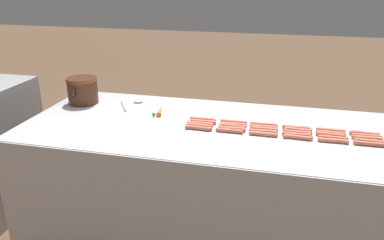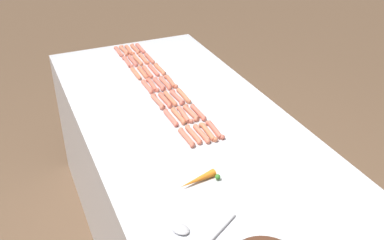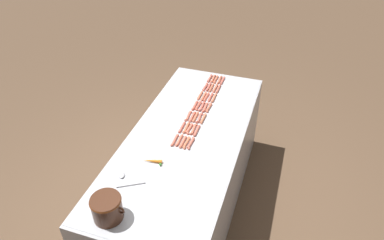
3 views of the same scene
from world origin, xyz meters
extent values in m
cube|color=#BCBCC1|center=(0.00, 0.00, 0.45)|extent=(1.01, 2.39, 0.90)
cube|color=silver|center=(0.00, 0.00, 0.91)|extent=(0.99, 2.35, 0.00)
cylinder|color=#D46655|center=(-0.08, -1.03, 0.92)|extent=(0.03, 0.14, 0.02)
sphere|color=#D46655|center=(-0.08, -1.10, 0.92)|extent=(0.02, 0.02, 0.02)
sphere|color=#D46655|center=(-0.08, -0.96, 0.92)|extent=(0.02, 0.02, 0.02)
cylinder|color=#CA634D|center=(-0.08, -0.85, 0.92)|extent=(0.02, 0.14, 0.02)
sphere|color=#CA634D|center=(-0.08, -0.92, 0.92)|extent=(0.02, 0.02, 0.02)
sphere|color=#CA634D|center=(-0.08, -0.77, 0.92)|extent=(0.02, 0.02, 0.02)
cylinder|color=#D37250|center=(-0.08, -0.66, 0.92)|extent=(0.03, 0.14, 0.02)
sphere|color=#D37250|center=(-0.08, -0.73, 0.92)|extent=(0.02, 0.02, 0.02)
sphere|color=#D37250|center=(-0.08, -0.59, 0.92)|extent=(0.02, 0.02, 0.02)
cylinder|color=#D0694E|center=(-0.08, -0.47, 0.92)|extent=(0.03, 0.14, 0.02)
sphere|color=#D0694E|center=(-0.07, -0.54, 0.92)|extent=(0.02, 0.02, 0.02)
sphere|color=#D0694E|center=(-0.08, -0.40, 0.92)|extent=(0.02, 0.02, 0.02)
cylinder|color=#CA724E|center=(-0.08, -0.28, 0.92)|extent=(0.03, 0.14, 0.02)
sphere|color=#CA724E|center=(-0.08, -0.35, 0.92)|extent=(0.02, 0.02, 0.02)
sphere|color=#CA724E|center=(-0.08, -0.21, 0.92)|extent=(0.02, 0.02, 0.02)
cylinder|color=#CC6450|center=(-0.08, -0.09, 0.92)|extent=(0.03, 0.14, 0.02)
sphere|color=#CC6450|center=(-0.08, -0.16, 0.92)|extent=(0.02, 0.02, 0.02)
sphere|color=#CC6450|center=(-0.07, -0.01, 0.92)|extent=(0.02, 0.02, 0.02)
cylinder|color=#CB6653|center=(-0.08, 0.10, 0.92)|extent=(0.03, 0.14, 0.02)
sphere|color=#CB6653|center=(-0.07, 0.03, 0.92)|extent=(0.02, 0.02, 0.02)
sphere|color=#CB6653|center=(-0.08, 0.17, 0.92)|extent=(0.02, 0.02, 0.02)
cylinder|color=#CD694D|center=(-0.04, -1.04, 0.92)|extent=(0.03, 0.14, 0.02)
sphere|color=#CD694D|center=(-0.05, -1.11, 0.92)|extent=(0.02, 0.02, 0.02)
sphere|color=#CD694D|center=(-0.04, -0.96, 0.92)|extent=(0.02, 0.02, 0.02)
cylinder|color=#D36F52|center=(-0.04, -0.85, 0.92)|extent=(0.03, 0.14, 0.02)
sphere|color=#D36F52|center=(-0.04, -0.92, 0.92)|extent=(0.02, 0.02, 0.02)
sphere|color=#D36F52|center=(-0.04, -0.78, 0.92)|extent=(0.02, 0.02, 0.02)
cylinder|color=#D46452|center=(-0.04, -0.66, 0.92)|extent=(0.03, 0.14, 0.02)
sphere|color=#D46452|center=(-0.04, -0.73, 0.92)|extent=(0.02, 0.02, 0.02)
sphere|color=#D46452|center=(-0.04, -0.59, 0.92)|extent=(0.02, 0.02, 0.02)
cylinder|color=#D66852|center=(-0.04, -0.47, 0.92)|extent=(0.03, 0.14, 0.02)
sphere|color=#D66852|center=(-0.05, -0.54, 0.92)|extent=(0.02, 0.02, 0.02)
sphere|color=#D66852|center=(-0.04, -0.39, 0.92)|extent=(0.02, 0.02, 0.02)
cylinder|color=#CE6856|center=(-0.04, -0.28, 0.92)|extent=(0.03, 0.14, 0.02)
sphere|color=#CE6856|center=(-0.04, -0.35, 0.92)|extent=(0.02, 0.02, 0.02)
sphere|color=#CE6856|center=(-0.03, -0.21, 0.92)|extent=(0.02, 0.02, 0.02)
cylinder|color=#D06D53|center=(-0.04, -0.10, 0.92)|extent=(0.03, 0.14, 0.02)
sphere|color=#D06D53|center=(-0.05, -0.17, 0.92)|extent=(0.02, 0.02, 0.02)
sphere|color=#D06D53|center=(-0.04, -0.02, 0.92)|extent=(0.02, 0.02, 0.02)
cylinder|color=#D3724E|center=(-0.04, 0.10, 0.92)|extent=(0.03, 0.14, 0.02)
sphere|color=#D3724E|center=(-0.04, 0.03, 0.92)|extent=(0.02, 0.02, 0.02)
sphere|color=#D3724E|center=(-0.04, 0.18, 0.92)|extent=(0.02, 0.02, 0.02)
cylinder|color=#CD6B4D|center=(0.00, -1.03, 0.92)|extent=(0.03, 0.14, 0.02)
sphere|color=#CD6B4D|center=(0.00, -1.10, 0.92)|extent=(0.02, 0.02, 0.02)
sphere|color=#CD6B4D|center=(-0.01, -0.96, 0.92)|extent=(0.02, 0.02, 0.02)
cylinder|color=#D06D4D|center=(0.00, -0.85, 0.92)|extent=(0.03, 0.14, 0.02)
sphere|color=#D06D4D|center=(0.00, -0.92, 0.92)|extent=(0.02, 0.02, 0.02)
sphere|color=#D06D4D|center=(0.00, -0.78, 0.92)|extent=(0.02, 0.02, 0.02)
cylinder|color=#D8674F|center=(0.00, -0.65, 0.92)|extent=(0.03, 0.14, 0.02)
sphere|color=#D8674F|center=(0.00, -0.72, 0.92)|extent=(0.02, 0.02, 0.02)
sphere|color=#D8674F|center=(0.00, -0.58, 0.92)|extent=(0.02, 0.02, 0.02)
cylinder|color=#CB6555|center=(-0.01, -0.47, 0.92)|extent=(0.03, 0.14, 0.02)
sphere|color=#CB6555|center=(-0.01, -0.54, 0.92)|extent=(0.02, 0.02, 0.02)
sphere|color=#CB6555|center=(0.00, -0.40, 0.92)|extent=(0.02, 0.02, 0.02)
cylinder|color=#CB6D4D|center=(0.00, -0.28, 0.92)|extent=(0.03, 0.14, 0.02)
sphere|color=#CB6D4D|center=(0.00, -0.35, 0.92)|extent=(0.02, 0.02, 0.02)
sphere|color=#CB6D4D|center=(0.00, -0.21, 0.92)|extent=(0.02, 0.02, 0.02)
cylinder|color=#D56D55|center=(0.00, -0.09, 0.92)|extent=(0.03, 0.14, 0.02)
sphere|color=#D56D55|center=(0.00, -0.16, 0.92)|extent=(0.02, 0.02, 0.02)
sphere|color=#D56D55|center=(-0.01, -0.02, 0.92)|extent=(0.02, 0.02, 0.02)
cylinder|color=#D56D54|center=(-0.01, 0.10, 0.92)|extent=(0.03, 0.14, 0.02)
sphere|color=#D56D54|center=(-0.01, 0.03, 0.92)|extent=(0.02, 0.02, 0.02)
sphere|color=#D56D54|center=(-0.01, 0.18, 0.92)|extent=(0.02, 0.02, 0.02)
cylinder|color=#D57154|center=(0.03, -1.04, 0.92)|extent=(0.03, 0.14, 0.02)
sphere|color=#D57154|center=(0.03, -1.11, 0.92)|extent=(0.02, 0.02, 0.02)
sphere|color=#D57154|center=(0.04, -0.97, 0.92)|extent=(0.02, 0.02, 0.02)
cylinder|color=#CB6556|center=(0.03, -0.85, 0.92)|extent=(0.03, 0.14, 0.02)
sphere|color=#CB6556|center=(0.03, -0.92, 0.92)|extent=(0.02, 0.02, 0.02)
sphere|color=#CB6556|center=(0.03, -0.78, 0.92)|extent=(0.02, 0.02, 0.02)
cylinder|color=#CD6B4D|center=(0.03, -0.66, 0.92)|extent=(0.03, 0.14, 0.02)
sphere|color=#CD6B4D|center=(0.03, -0.73, 0.92)|extent=(0.02, 0.02, 0.02)
sphere|color=#CD6B4D|center=(0.03, -0.58, 0.92)|extent=(0.02, 0.02, 0.02)
cylinder|color=#D2644F|center=(0.03, -0.47, 0.92)|extent=(0.03, 0.14, 0.02)
sphere|color=#D2644F|center=(0.04, -0.54, 0.92)|extent=(0.02, 0.02, 0.02)
sphere|color=#D2644F|center=(0.03, -0.40, 0.92)|extent=(0.02, 0.02, 0.02)
cylinder|color=#D86651|center=(0.03, -0.27, 0.92)|extent=(0.03, 0.14, 0.02)
sphere|color=#D86651|center=(0.03, -0.35, 0.92)|extent=(0.02, 0.02, 0.02)
sphere|color=#D86651|center=(0.03, -0.20, 0.92)|extent=(0.02, 0.02, 0.02)
cylinder|color=#CA704F|center=(0.03, -0.09, 0.92)|extent=(0.03, 0.14, 0.02)
sphere|color=#CA704F|center=(0.03, -0.16, 0.92)|extent=(0.02, 0.02, 0.02)
sphere|color=#CA704F|center=(0.03, -0.02, 0.92)|extent=(0.02, 0.02, 0.02)
cylinder|color=#D76E53|center=(0.03, 0.09, 0.92)|extent=(0.03, 0.14, 0.02)
sphere|color=#D76E53|center=(0.03, 0.02, 0.92)|extent=(0.02, 0.02, 0.02)
sphere|color=#D76E53|center=(0.03, 0.17, 0.92)|extent=(0.02, 0.02, 0.02)
cylinder|color=#C96653|center=(0.07, -1.04, 0.92)|extent=(0.03, 0.14, 0.02)
sphere|color=#C96653|center=(0.07, -1.11, 0.92)|extent=(0.02, 0.02, 0.02)
sphere|color=#C96653|center=(0.07, -0.96, 0.92)|extent=(0.02, 0.02, 0.02)
cylinder|color=#CB6453|center=(0.07, -0.84, 0.92)|extent=(0.03, 0.14, 0.02)
sphere|color=#CB6453|center=(0.07, -0.91, 0.92)|extent=(0.02, 0.02, 0.02)
sphere|color=#CB6453|center=(0.06, -0.77, 0.92)|extent=(0.02, 0.02, 0.02)
cylinder|color=#D06D4E|center=(0.07, -0.66, 0.92)|extent=(0.02, 0.14, 0.02)
sphere|color=#D06D4E|center=(0.07, -0.73, 0.92)|extent=(0.02, 0.02, 0.02)
sphere|color=#D06D4E|center=(0.07, -0.59, 0.92)|extent=(0.02, 0.02, 0.02)
cylinder|color=#D76551|center=(0.07, -0.46, 0.92)|extent=(0.03, 0.14, 0.02)
sphere|color=#D76551|center=(0.06, -0.54, 0.92)|extent=(0.02, 0.02, 0.02)
sphere|color=#D76551|center=(0.07, -0.39, 0.92)|extent=(0.02, 0.02, 0.02)
cylinder|color=#CC6B55|center=(0.07, -0.27, 0.92)|extent=(0.03, 0.14, 0.02)
sphere|color=#CC6B55|center=(0.07, -0.35, 0.92)|extent=(0.02, 0.02, 0.02)
sphere|color=#CC6B55|center=(0.08, -0.20, 0.92)|extent=(0.02, 0.02, 0.02)
cylinder|color=#D56453|center=(0.07, -0.09, 0.92)|extent=(0.03, 0.14, 0.02)
sphere|color=#D56453|center=(0.07, -0.16, 0.92)|extent=(0.02, 0.02, 0.02)
sphere|color=#D56453|center=(0.07, -0.02, 0.92)|extent=(0.02, 0.02, 0.02)
cylinder|color=#CA6852|center=(0.07, 0.11, 0.92)|extent=(0.03, 0.14, 0.02)
sphere|color=#CA6852|center=(0.07, 0.03, 0.92)|extent=(0.02, 0.02, 0.02)
sphere|color=#CA6852|center=(0.07, 0.18, 0.92)|extent=(0.02, 0.02, 0.02)
cylinder|color=#B7B7BC|center=(0.21, 0.70, 0.91)|extent=(0.20, 0.12, 0.01)
ellipsoid|color=#B7B7BC|center=(0.32, 0.63, 0.92)|extent=(0.08, 0.09, 0.02)
cone|color=orange|center=(0.16, 0.41, 0.92)|extent=(0.17, 0.06, 0.03)
sphere|color=#387F2D|center=(0.07, 0.43, 0.92)|extent=(0.02, 0.02, 0.02)
camera|label=1|loc=(-2.14, -0.36, 1.79)|focal=36.00mm
camera|label=2|loc=(0.74, 1.69, 2.04)|focal=41.47mm
camera|label=3|loc=(-0.81, 2.28, 2.91)|focal=32.45mm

